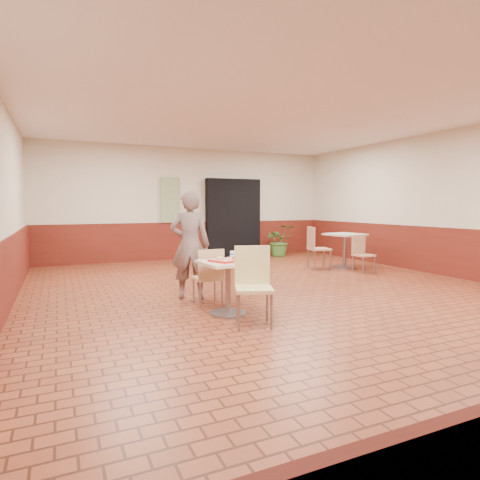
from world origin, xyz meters
name	(u,v)px	position (x,y,z in m)	size (l,w,h in m)	color
room_shell	(285,203)	(0.00, 0.00, 1.50)	(8.01, 10.01, 3.01)	brown
wainscot_band	(285,265)	(0.00, 0.00, 0.50)	(8.00, 10.00, 1.00)	#591911
corridor_doorway	(233,218)	(1.20, 4.88, 1.10)	(1.60, 0.22, 2.20)	black
promo_poster	(170,200)	(-0.60, 4.94, 1.60)	(0.50, 0.03, 1.20)	gray
main_table	(228,279)	(-1.27, -0.67, 0.49)	(0.68, 0.68, 0.72)	beige
chair_main_front	(253,281)	(-1.15, -1.19, 0.54)	(0.57, 0.57, 0.96)	#E2CE87
chair_main_back	(209,274)	(-1.35, -0.15, 0.47)	(0.40, 0.40, 0.84)	#D7B081
customer	(190,245)	(-1.46, 0.42, 0.85)	(0.62, 0.40, 1.69)	#745E5A
serving_tray	(228,260)	(-1.27, -0.67, 0.74)	(0.44, 0.34, 0.03)	red
ring_donut	(220,258)	(-1.37, -0.65, 0.77)	(0.11, 0.11, 0.03)	#F6B959
long_john_donut	(237,258)	(-1.17, -0.73, 0.77)	(0.16, 0.08, 0.05)	#B76935
paper_cup	(233,254)	(-1.15, -0.55, 0.80)	(0.07, 0.07, 0.09)	white
second_table	(345,245)	(2.77, 1.93, 0.54)	(0.76, 0.76, 0.80)	beige
chair_second_left	(316,246)	(2.04, 2.04, 0.54)	(0.54, 0.54, 0.97)	tan
chair_second_front	(362,252)	(2.70, 1.28, 0.45)	(0.38, 0.38, 0.80)	tan
potted_plant	(280,240)	(2.44, 4.40, 0.45)	(0.82, 0.71, 0.91)	#3D732E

